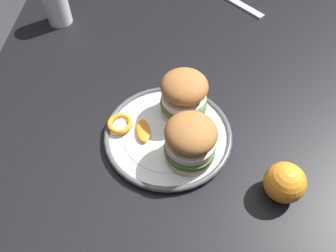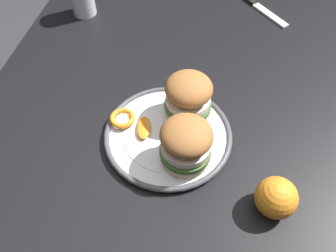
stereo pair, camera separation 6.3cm
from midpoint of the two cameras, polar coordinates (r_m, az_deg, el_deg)
ground_plane at (r=1.45m, az=-0.23°, el=-18.04°), size 8.00×8.00×0.00m
dining_table at (r=0.84m, az=-0.37°, el=-2.28°), size 1.50×0.95×0.78m
dinner_plate at (r=0.72m, az=-2.49°, el=-1.63°), size 0.27×0.27×0.02m
sandwich_half_left at (r=0.71m, az=0.18°, el=5.17°), size 0.11×0.11×0.10m
sandwich_half_right at (r=0.64m, az=0.98°, el=-2.58°), size 0.12×0.12×0.10m
orange_peel_curled at (r=0.73m, az=-10.50°, el=0.24°), size 0.08×0.08×0.01m
orange_peel_strip_long at (r=0.71m, az=-6.68°, el=-0.89°), size 0.06×0.04×0.01m
drinking_glass at (r=1.05m, az=-20.00°, el=18.57°), size 0.07×0.07×0.13m
whole_orange at (r=0.65m, az=16.38°, el=-9.26°), size 0.08×0.08×0.08m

